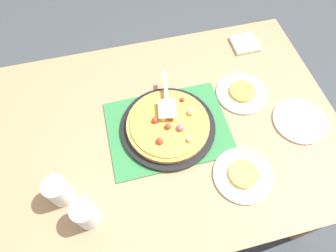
# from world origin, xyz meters

# --- Properties ---
(ground_plane) EXTENTS (8.00, 8.00, 0.00)m
(ground_plane) POSITION_xyz_m (0.00, 0.00, 0.00)
(ground_plane) COLOR #3D4247
(dining_table) EXTENTS (1.40, 1.00, 0.75)m
(dining_table) POSITION_xyz_m (0.00, 0.00, 0.64)
(dining_table) COLOR #9E7A56
(dining_table) RESTS_ON ground_plane
(placemat) EXTENTS (0.48, 0.36, 0.01)m
(placemat) POSITION_xyz_m (0.00, 0.00, 0.75)
(placemat) COLOR #2D753D
(placemat) RESTS_ON dining_table
(pizza_pan) EXTENTS (0.38, 0.38, 0.01)m
(pizza_pan) POSITION_xyz_m (0.00, 0.00, 0.76)
(pizza_pan) COLOR black
(pizza_pan) RESTS_ON placemat
(pizza) EXTENTS (0.33, 0.33, 0.05)m
(pizza) POSITION_xyz_m (0.00, -0.00, 0.78)
(pizza) COLOR #B78442
(pizza) RESTS_ON pizza_pan
(plate_near_left) EXTENTS (0.22, 0.22, 0.01)m
(plate_near_left) POSITION_xyz_m (0.35, 0.09, 0.76)
(plate_near_left) COLOR white
(plate_near_left) RESTS_ON dining_table
(plate_far_right) EXTENTS (0.22, 0.22, 0.01)m
(plate_far_right) POSITION_xyz_m (0.22, -0.26, 0.76)
(plate_far_right) COLOR white
(plate_far_right) RESTS_ON dining_table
(plate_side) EXTENTS (0.22, 0.22, 0.01)m
(plate_side) POSITION_xyz_m (0.53, -0.10, 0.76)
(plate_side) COLOR white
(plate_side) RESTS_ON dining_table
(served_slice_left) EXTENTS (0.11, 0.11, 0.02)m
(served_slice_left) POSITION_xyz_m (0.35, 0.09, 0.77)
(served_slice_left) COLOR gold
(served_slice_left) RESTS_ON plate_near_left
(served_slice_right) EXTENTS (0.11, 0.11, 0.02)m
(served_slice_right) POSITION_xyz_m (0.22, -0.26, 0.77)
(served_slice_right) COLOR #EAB747
(served_slice_right) RESTS_ON plate_far_right
(cup_near) EXTENTS (0.08, 0.08, 0.12)m
(cup_near) POSITION_xyz_m (-0.43, -0.18, 0.81)
(cup_near) COLOR white
(cup_near) RESTS_ON dining_table
(cup_far) EXTENTS (0.08, 0.08, 0.12)m
(cup_far) POSITION_xyz_m (-0.35, -0.28, 0.81)
(cup_far) COLOR white
(cup_far) RESTS_ON dining_table
(pizza_server) EXTENTS (0.09, 0.23, 0.01)m
(pizza_server) POSITION_xyz_m (0.02, 0.10, 0.82)
(pizza_server) COLOR silver
(pizza_server) RESTS_ON pizza
(napkin_stack) EXTENTS (0.12, 0.12, 0.02)m
(napkin_stack) POSITION_xyz_m (0.47, 0.36, 0.76)
(napkin_stack) COLOR white
(napkin_stack) RESTS_ON dining_table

